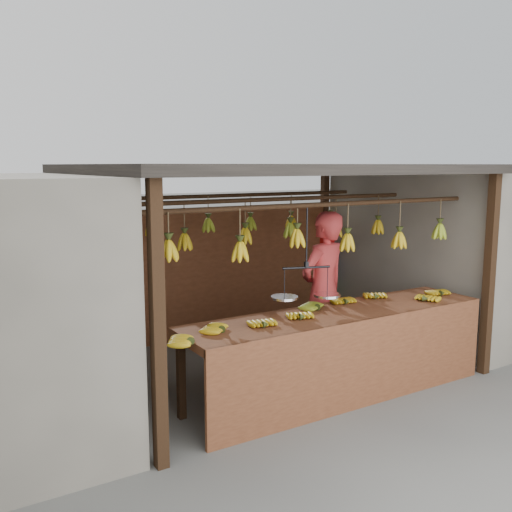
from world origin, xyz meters
TOP-DOWN VIEW (x-y plane):
  - ground at (0.00, 0.00)m, footprint 80.00×80.00m
  - stall at (0.00, 0.33)m, footprint 4.30×3.30m
  - neighbor_right at (3.60, 0.00)m, footprint 3.00×3.00m
  - counter at (0.12, -1.23)m, footprint 3.62×0.78m
  - hanging_bananas at (0.00, -0.01)m, footprint 3.59×2.22m
  - balance_scale at (-0.21, -1.00)m, footprint 0.70×0.41m
  - vendor at (0.53, -0.36)m, footprint 0.76×0.58m
  - bag_bundles at (1.94, 1.35)m, footprint 0.08×0.26m

SIDE VIEW (x-z plane):
  - ground at x=0.00m, z-range 0.00..0.00m
  - counter at x=0.12m, z-range 0.23..1.19m
  - vendor at x=0.53m, z-range 0.00..1.87m
  - bag_bundles at x=1.94m, z-range 0.34..1.65m
  - balance_scale at x=-0.21m, z-range 0.67..1.60m
  - neighbor_right at x=3.60m, z-range 0.00..2.30m
  - hanging_bananas at x=0.00m, z-range 1.42..1.81m
  - stall at x=0.00m, z-range 0.77..3.17m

